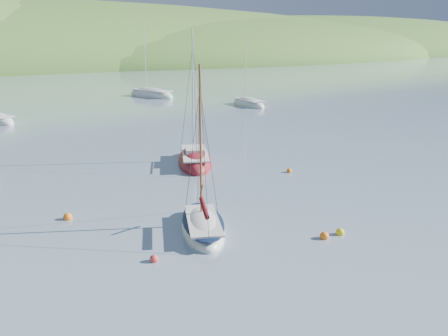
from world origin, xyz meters
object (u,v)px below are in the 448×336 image
sloop_red (195,161)px  distant_sloop_d (249,104)px  daysailer_white (203,227)px  distant_sloop_b (151,95)px

sloop_red → distant_sloop_d: 33.86m
daysailer_white → distant_sloop_b: distant_sloop_b is taller
distant_sloop_b → distant_sloop_d: 18.74m
distant_sloop_b → daysailer_white: bearing=-129.0°
sloop_red → distant_sloop_d: bearing=73.5°
daysailer_white → distant_sloop_d: 47.71m
daysailer_white → distant_sloop_b: 58.93m
daysailer_white → sloop_red: sloop_red is taller
daysailer_white → distant_sloop_d: bearing=76.2°
distant_sloop_d → sloop_red: bearing=-126.8°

